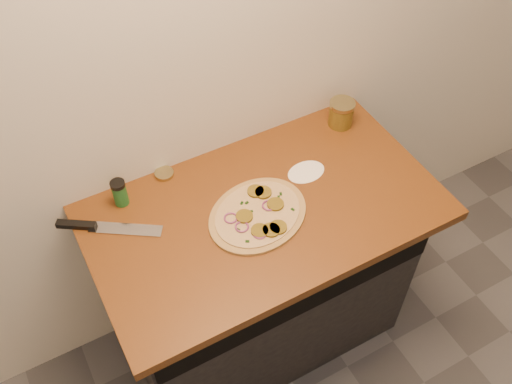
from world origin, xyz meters
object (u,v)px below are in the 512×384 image
spice_shaker (120,193)px  salsa_jar (341,113)px  pizza (258,214)px  chefs_knife (100,227)px

spice_shaker → salsa_jar: bearing=-1.6°
pizza → salsa_jar: salsa_jar is taller
chefs_knife → spice_shaker: spice_shaker is taller
chefs_knife → pizza: bearing=-23.1°
pizza → spice_shaker: (-0.38, 0.28, 0.04)m
chefs_knife → salsa_jar: bearing=2.6°
pizza → chefs_knife: pizza is taller
chefs_knife → spice_shaker: 0.13m
chefs_knife → salsa_jar: size_ratio=2.95×
chefs_knife → salsa_jar: salsa_jar is taller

